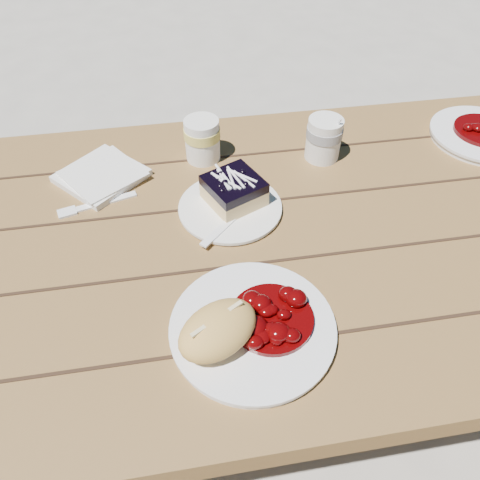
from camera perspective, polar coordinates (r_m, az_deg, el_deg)
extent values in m
plane|color=#A7A197|center=(1.50, 0.18, -19.72)|extent=(60.00, 60.00, 0.00)
cube|color=brown|center=(0.89, 0.28, -0.22)|extent=(2.00, 0.80, 0.05)
cube|color=brown|center=(1.57, -3.76, 9.58)|extent=(1.80, 0.25, 0.04)
cube|color=brown|center=(1.93, 20.95, 5.78)|extent=(0.06, 0.06, 0.42)
cylinder|color=white|center=(0.73, 1.54, -10.76)|extent=(0.25, 0.25, 0.02)
ellipsoid|color=#E1AE56|center=(0.68, -2.72, -10.90)|extent=(0.15, 0.14, 0.07)
cylinder|color=white|center=(0.91, -1.21, 3.89)|extent=(0.20, 0.20, 0.01)
cube|color=#E6C37D|center=(0.91, -0.75, 5.58)|extent=(0.13, 0.13, 0.03)
cube|color=black|center=(0.90, -0.76, 6.84)|extent=(0.13, 0.13, 0.02)
cylinder|color=white|center=(1.04, 10.17, 12.05)|extent=(0.07, 0.07, 0.09)
cube|color=white|center=(1.03, -16.54, 7.53)|extent=(0.21, 0.21, 0.01)
cylinder|color=white|center=(1.03, -4.61, 12.08)|extent=(0.07, 0.07, 0.09)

